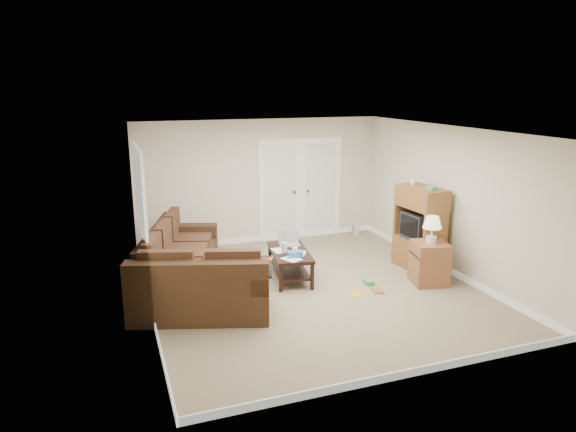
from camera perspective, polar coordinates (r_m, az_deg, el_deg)
name	(u,v)px	position (r m, az deg, el deg)	size (l,w,h in m)	color
floor	(311,288)	(8.27, 2.61, -8.03)	(5.50, 5.50, 0.00)	gray
ceiling	(313,130)	(7.67, 2.82, 9.50)	(5.00, 5.50, 0.02)	white
wall_left	(144,227)	(7.33, -15.69, -1.20)	(0.02, 5.50, 2.50)	beige
wall_right	(449,200)	(9.11, 17.43, 1.67)	(0.02, 5.50, 2.50)	beige
wall_back	(261,181)	(10.42, -3.05, 3.85)	(5.00, 0.02, 2.50)	beige
wall_front	(412,272)	(5.55, 13.62, -6.09)	(5.00, 0.02, 2.50)	beige
baseboards	(311,285)	(8.25, 2.61, -7.71)	(5.00, 5.50, 0.10)	silver
french_doors	(300,189)	(10.69, 1.39, 2.97)	(1.80, 0.05, 2.13)	silver
window_left	(140,192)	(8.23, -16.12, 2.60)	(0.05, 1.92, 1.42)	silver
sectional_sofa	(189,273)	(8.03, -10.98, -6.28)	(2.13, 3.35, 0.90)	#3C2717
coffee_table	(290,263)	(8.59, 0.21, -5.25)	(0.76, 1.26, 0.80)	black
tv_armoire	(420,228)	(9.20, 14.45, -1.31)	(0.56, 0.94, 1.56)	brown
side_cabinet	(430,259)	(8.64, 15.47, -4.68)	(0.64, 0.64, 1.13)	brown
space_heater	(355,229)	(11.14, 7.51, -1.43)	(0.11, 0.09, 0.28)	silver
floor_magazine	(356,293)	(8.15, 7.59, -8.47)	(0.29, 0.23, 0.01)	gold
floor_greenbox	(369,282)	(8.51, 8.95, -7.26)	(0.13, 0.18, 0.07)	#44964F
floor_book	(373,291)	(8.25, 9.39, -8.22)	(0.16, 0.22, 0.02)	brown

